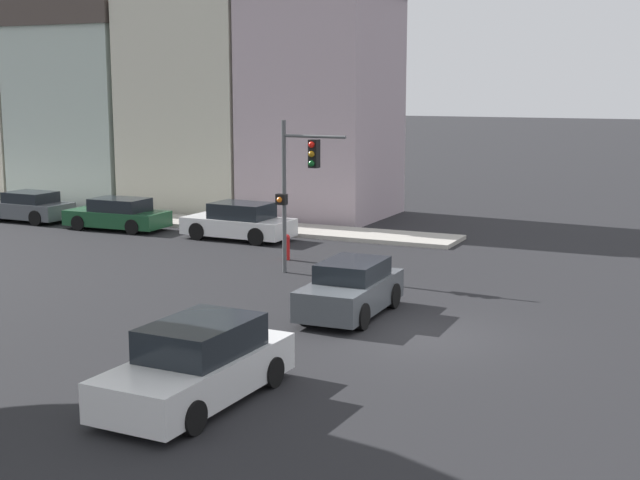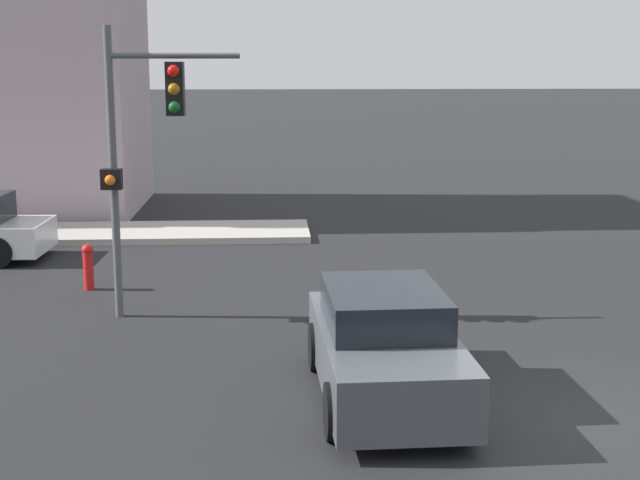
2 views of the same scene
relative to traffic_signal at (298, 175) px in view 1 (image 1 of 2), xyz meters
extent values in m
plane|color=black|center=(-5.11, -5.97, -3.27)|extent=(300.00, 300.00, 0.00)
cube|color=#B29EA8|center=(12.31, 4.84, 1.80)|extent=(6.22, 5.99, 10.15)
cube|color=beige|center=(12.46, 11.25, 2.53)|extent=(6.52, 6.52, 11.61)
cube|color=#ADBCB2|center=(12.48, 18.19, 1.25)|extent=(6.56, 6.79, 9.05)
cube|color=#473D38|center=(12.48, 18.19, 6.42)|extent=(6.82, 7.06, 1.28)
cube|color=beige|center=(13.08, 24.96, 2.09)|extent=(7.77, 6.44, 10.73)
cylinder|color=#515456|center=(0.05, 0.54, -0.76)|extent=(0.14, 0.14, 5.03)
cylinder|color=#515456|center=(0.03, -0.56, 1.26)|extent=(0.14, 2.20, 0.10)
cube|color=black|center=(0.03, -0.56, 0.71)|extent=(0.31, 0.31, 0.90)
sphere|color=red|center=(-0.16, -0.56, 1.01)|extent=(0.20, 0.20, 0.20)
sphere|color=#99660F|center=(-0.16, -0.56, 0.71)|extent=(0.20, 0.20, 0.20)
sphere|color=#0F511E|center=(-0.16, -0.56, 0.41)|extent=(0.20, 0.20, 0.20)
cube|color=black|center=(-0.13, 0.54, -0.80)|extent=(0.23, 0.35, 0.35)
sphere|color=orange|center=(-0.27, 0.54, -0.80)|extent=(0.18, 0.18, 0.18)
cube|color=#4C5156|center=(-4.16, -3.63, -2.69)|extent=(4.04, 1.82, 0.79)
cube|color=black|center=(-4.00, -3.63, -2.04)|extent=(2.12, 1.56, 0.50)
cylinder|color=black|center=(-5.37, -4.47, -2.92)|extent=(0.70, 0.24, 0.70)
cylinder|color=black|center=(-5.42, -2.87, -2.92)|extent=(0.70, 0.24, 0.70)
cylinder|color=black|center=(-2.90, -4.40, -2.92)|extent=(0.70, 0.24, 0.70)
cylinder|color=black|center=(-2.95, -2.80, -2.92)|extent=(0.70, 0.24, 0.70)
cube|color=silver|center=(-11.57, -3.52, -2.71)|extent=(4.65, 2.02, 0.77)
cube|color=black|center=(-11.39, -3.53, -2.01)|extent=(2.44, 1.73, 0.65)
cylinder|color=black|center=(-13.02, -4.36, -2.95)|extent=(0.65, 0.24, 0.64)
cylinder|color=black|center=(-12.97, -2.60, -2.95)|extent=(0.65, 0.24, 0.64)
cylinder|color=black|center=(-10.17, -4.45, -2.95)|extent=(0.65, 0.24, 0.64)
cylinder|color=black|center=(-10.12, -2.68, -2.95)|extent=(0.65, 0.24, 0.64)
cube|color=silver|center=(4.96, 5.17, -2.74)|extent=(2.02, 4.52, 0.68)
cube|color=black|center=(4.96, 4.99, -2.09)|extent=(1.72, 2.38, 0.62)
cylinder|color=black|center=(4.13, 6.58, -2.92)|extent=(0.24, 0.71, 0.71)
cylinder|color=black|center=(5.89, 6.52, -2.92)|extent=(0.24, 0.71, 0.71)
cylinder|color=black|center=(4.04, 3.82, -2.92)|extent=(0.24, 0.71, 0.71)
cylinder|color=black|center=(5.79, 3.76, -2.92)|extent=(0.24, 0.71, 0.71)
cube|color=#194728|center=(4.88, 11.13, -2.77)|extent=(1.93, 4.50, 0.65)
cube|color=black|center=(4.89, 10.96, -2.18)|extent=(1.65, 2.36, 0.54)
cylinder|color=black|center=(4.00, 12.49, -2.95)|extent=(0.24, 0.66, 0.65)
cylinder|color=black|center=(5.68, 12.54, -2.95)|extent=(0.24, 0.66, 0.65)
cylinder|color=black|center=(4.09, 9.73, -2.95)|extent=(0.24, 0.66, 0.65)
cylinder|color=black|center=(5.77, 9.78, -2.95)|extent=(0.24, 0.66, 0.65)
cube|color=#4C5156|center=(5.09, 16.27, -2.73)|extent=(1.89, 4.06, 0.70)
cube|color=black|center=(5.08, 16.11, -2.15)|extent=(1.63, 2.13, 0.48)
cylinder|color=black|center=(5.96, 17.50, -2.93)|extent=(0.24, 0.70, 0.69)
cylinder|color=black|center=(4.21, 15.04, -2.93)|extent=(0.24, 0.70, 0.69)
cylinder|color=black|center=(5.91, 15.00, -2.93)|extent=(0.24, 0.70, 0.69)
cylinder|color=red|center=(2.01, 1.45, -2.90)|extent=(0.20, 0.20, 0.75)
sphere|color=red|center=(2.01, 1.45, -2.46)|extent=(0.22, 0.22, 0.22)
camera|label=1|loc=(-25.70, -12.79, 2.89)|focal=50.00mm
camera|label=2|loc=(-15.35, -2.12, 1.12)|focal=50.00mm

